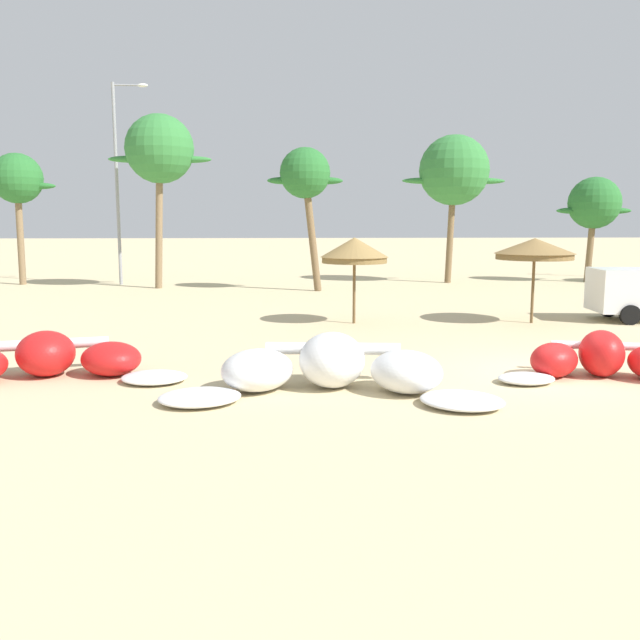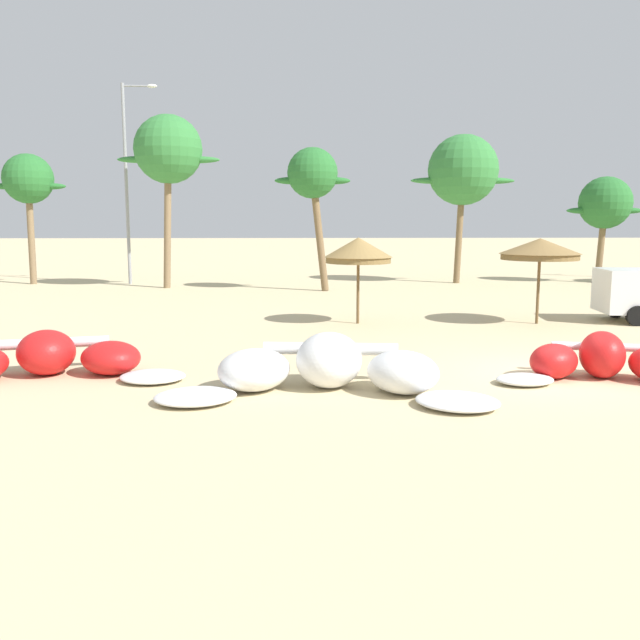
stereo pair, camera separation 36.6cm
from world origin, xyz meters
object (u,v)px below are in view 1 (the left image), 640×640
(kite_far_left, at_px, (44,362))
(lamppost_west, at_px, (119,175))
(beach_umbrella_near_van, at_px, (354,250))
(beach_umbrella_middle, at_px, (535,249))
(palm_center_left, at_px, (454,171))
(palm_left_of_gap, at_px, (305,176))
(palm_center_right, at_px, (594,204))
(palm_leftmost, at_px, (17,180))
(kite_left, at_px, (331,370))
(palm_left, at_px, (160,151))
(kite_left_of_center, at_px, (604,361))

(kite_far_left, xyz_separation_m, lamppost_west, (-3.48, 22.99, 5.61))
(beach_umbrella_near_van, bearing_deg, lamppost_west, 126.65)
(beach_umbrella_middle, xyz_separation_m, palm_center_left, (1.12, 15.49, 3.73))
(kite_far_left, relative_size, beach_umbrella_near_van, 2.13)
(palm_left_of_gap, bearing_deg, palm_center_left, 25.93)
(beach_umbrella_middle, bearing_deg, palm_center_right, 58.92)
(kite_far_left, height_order, beach_umbrella_near_van, beach_umbrella_near_van)
(palm_leftmost, bearing_deg, lamppost_west, -3.44)
(kite_left, xyz_separation_m, beach_umbrella_near_van, (1.49, 9.32, 2.06))
(beach_umbrella_near_van, height_order, lamppost_west, lamppost_west)
(kite_left, distance_m, lamppost_west, 26.91)
(palm_left_of_gap, bearing_deg, palm_left, 166.00)
(kite_far_left, xyz_separation_m, kite_left_of_center, (12.44, -0.70, 0.00))
(palm_center_right, bearing_deg, kite_far_left, -135.29)
(palm_left_of_gap, bearing_deg, palm_center_right, 13.71)
(palm_center_left, bearing_deg, palm_left, -171.79)
(beach_umbrella_middle, height_order, palm_center_right, palm_center_right)
(palm_leftmost, distance_m, palm_left, 8.69)
(kite_far_left, distance_m, palm_center_right, 32.94)
(beach_umbrella_middle, xyz_separation_m, palm_leftmost, (-22.99, 15.75, 3.15))
(kite_left_of_center, height_order, palm_center_right, palm_center_right)
(palm_leftmost, bearing_deg, palm_center_left, -0.62)
(palm_center_left, xyz_separation_m, lamppost_west, (-18.53, -0.07, -0.28))
(palm_left_of_gap, relative_size, palm_center_right, 1.18)
(beach_umbrella_near_van, distance_m, beach_umbrella_middle, 6.16)
(kite_left_of_center, relative_size, palm_left, 0.55)
(kite_left, height_order, palm_leftmost, palm_leftmost)
(beach_umbrella_near_van, distance_m, palm_center_left, 17.27)
(kite_left_of_center, distance_m, palm_left_of_gap, 21.17)
(palm_left, bearing_deg, kite_left_of_center, -58.19)
(palm_leftmost, height_order, palm_left_of_gap, palm_leftmost)
(kite_left, xyz_separation_m, palm_center_left, (8.76, 24.53, 5.84))
(beach_umbrella_middle, xyz_separation_m, palm_left, (-14.80, 13.19, 4.53))
(beach_umbrella_middle, relative_size, palm_center_left, 0.35)
(kite_far_left, distance_m, palm_leftmost, 25.58)
(kite_left_of_center, bearing_deg, kite_left, -172.95)
(palm_center_left, bearing_deg, palm_left_of_gap, -154.07)
(kite_left, height_order, kite_left_of_center, kite_left)
(kite_left, relative_size, lamppost_west, 0.64)
(beach_umbrella_near_van, xyz_separation_m, beach_umbrella_middle, (6.15, -0.28, 0.04))
(beach_umbrella_middle, bearing_deg, palm_leftmost, 145.59)
(kite_left_of_center, height_order, palm_center_left, palm_center_left)
(kite_far_left, relative_size, lamppost_west, 0.58)
(palm_left, distance_m, lamppost_west, 3.59)
(kite_far_left, height_order, palm_leftmost, palm_leftmost)
(palm_left_of_gap, bearing_deg, kite_far_left, -109.05)
(kite_far_left, relative_size, palm_center_right, 1.04)
(kite_far_left, bearing_deg, palm_left_of_gap, 70.95)
(beach_umbrella_near_van, xyz_separation_m, palm_center_left, (7.28, 15.21, 3.77))
(kite_left_of_center, relative_size, lamppost_west, 0.45)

